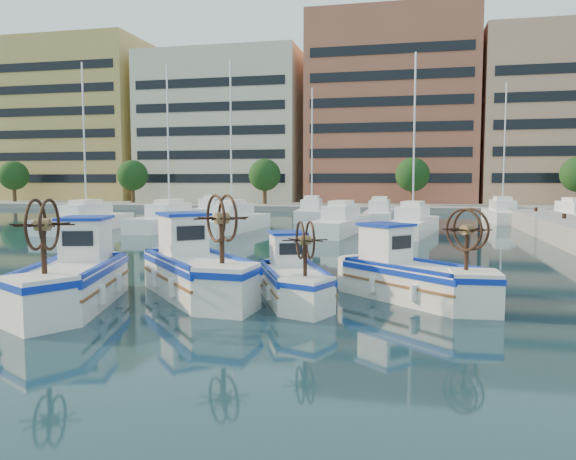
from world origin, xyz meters
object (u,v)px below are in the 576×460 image
object	(u,v)px
fishing_boat_c	(293,277)
fishing_boat_b	(196,268)
fishing_boat_d	(411,274)
fishing_boat_a	(74,275)

from	to	relation	value
fishing_boat_c	fishing_boat_b	bearing A→B (deg)	157.68
fishing_boat_b	fishing_boat_d	distance (m)	6.35
fishing_boat_a	fishing_boat_d	bearing A→B (deg)	1.64
fishing_boat_a	fishing_boat_b	world-z (taller)	fishing_boat_b
fishing_boat_c	fishing_boat_d	xyz separation A→B (m)	(3.32, 0.81, 0.09)
fishing_boat_b	fishing_boat_c	xyz separation A→B (m)	(2.97, 0.03, -0.19)
fishing_boat_b	fishing_boat_d	xyz separation A→B (m)	(6.29, 0.84, -0.10)
fishing_boat_a	fishing_boat_c	size ratio (longest dim) A/B	1.25
fishing_boat_a	fishing_boat_b	xyz separation A→B (m)	(2.81, 1.95, 0.02)
fishing_boat_b	fishing_boat_d	bearing A→B (deg)	-33.28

